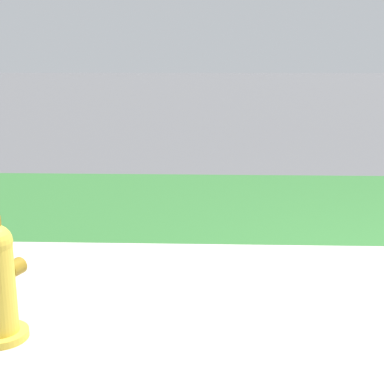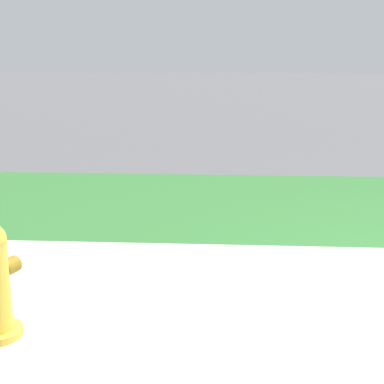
{
  "view_description": "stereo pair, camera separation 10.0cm",
  "coord_description": "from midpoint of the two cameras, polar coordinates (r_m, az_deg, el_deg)",
  "views": [
    {
      "loc": [
        -1.83,
        -2.68,
        1.41
      ],
      "look_at": [
        -1.98,
        1.42,
        0.4
      ],
      "focal_mm": 50.0,
      "sensor_mm": 36.0,
      "label": 1
    },
    {
      "loc": [
        -1.73,
        -2.68,
        1.41
      ],
      "look_at": [
        -1.98,
        1.42,
        0.4
      ],
      "focal_mm": 50.0,
      "sensor_mm": 36.0,
      "label": 2
    }
  ],
  "objects": []
}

